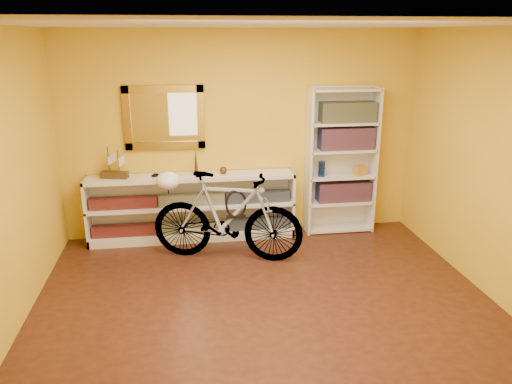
{
  "coord_description": "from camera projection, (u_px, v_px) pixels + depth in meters",
  "views": [
    {
      "loc": [
        -0.72,
        -4.21,
        2.53
      ],
      "look_at": [
        0.0,
        0.7,
        0.95
      ],
      "focal_mm": 35.01,
      "sensor_mm": 36.0,
      "label": 1
    }
  ],
  "objects": [
    {
      "name": "bookcase",
      "position": [
        341.0,
        161.0,
        6.46
      ],
      "size": [
        0.9,
        0.3,
        1.9
      ],
      "primitive_type": null,
      "color": "silver",
      "rests_on": "floor"
    },
    {
      "name": "right_wall",
      "position": [
        500.0,
        169.0,
        4.75
      ],
      "size": [
        0.01,
        4.0,
        2.6
      ],
      "primitive_type": "cube",
      "color": "gold",
      "rests_on": "ground"
    },
    {
      "name": "travel_mug",
      "position": [
        322.0,
        169.0,
        6.43
      ],
      "size": [
        0.09,
        0.09,
        0.2
      ],
      "primitive_type": "cylinder",
      "color": "navy",
      "rests_on": "bookcase"
    },
    {
      "name": "wall_socket",
      "position": [
        308.0,
        210.0,
        6.76
      ],
      "size": [
        0.09,
        0.02,
        0.09
      ],
      "primitive_type": "cube",
      "color": "silver",
      "rests_on": "back_wall"
    },
    {
      "name": "bronze_ornament",
      "position": [
        196.0,
        162.0,
        6.16
      ],
      "size": [
        0.06,
        0.06,
        0.34
      ],
      "primitive_type": "cone",
      "color": "#4F2D1B",
      "rests_on": "console_unit"
    },
    {
      "name": "book_row_b",
      "position": [
        346.0,
        138.0,
        6.38
      ],
      "size": [
        0.7,
        0.22,
        0.28
      ],
      "primitive_type": "cube",
      "color": "maroon",
      "rests_on": "bookcase"
    },
    {
      "name": "gilt_mirror",
      "position": [
        164.0,
        118.0,
        6.09
      ],
      "size": [
        0.98,
        0.06,
        0.78
      ],
      "primitive_type": "cube",
      "color": "olive",
      "rests_on": "back_wall"
    },
    {
      "name": "floor",
      "position": [
        266.0,
        307.0,
        4.84
      ],
      "size": [
        4.5,
        4.0,
        0.01
      ],
      "primitive_type": "cube",
      "color": "#32160E",
      "rests_on": "ground"
    },
    {
      "name": "toy_car",
      "position": [
        157.0,
        176.0,
        6.15
      ],
      "size": [
        0.0,
        0.0,
        0.0
      ],
      "primitive_type": "imported",
      "rotation": [
        0.0,
        0.0,
        1.93
      ],
      "color": "black",
      "rests_on": "console_unit"
    },
    {
      "name": "decorative_orb",
      "position": [
        223.0,
        170.0,
        6.24
      ],
      "size": [
        0.09,
        0.09,
        0.09
      ],
      "primitive_type": "sphere",
      "color": "#4F2D1B",
      "rests_on": "console_unit"
    },
    {
      "name": "cd_row_upper",
      "position": [
        192.0,
        200.0,
        6.28
      ],
      "size": [
        2.5,
        0.13,
        0.14
      ],
      "primitive_type": "cube",
      "color": "navy",
      "rests_on": "console_unit"
    },
    {
      "name": "model_ship",
      "position": [
        114.0,
        163.0,
        6.02
      ],
      "size": [
        0.35,
        0.2,
        0.39
      ],
      "primitive_type": null,
      "rotation": [
        0.0,
        0.0,
        -0.25
      ],
      "color": "#392610",
      "rests_on": "console_unit"
    },
    {
      "name": "book_row_a",
      "position": [
        343.0,
        191.0,
        6.59
      ],
      "size": [
        0.7,
        0.22,
        0.26
      ],
      "primitive_type": "cube",
      "color": "maroon",
      "rests_on": "bookcase"
    },
    {
      "name": "book_row_c",
      "position": [
        348.0,
        112.0,
        6.28
      ],
      "size": [
        0.7,
        0.22,
        0.25
      ],
      "primitive_type": "cube",
      "color": "#16474E",
      "rests_on": "bookcase"
    },
    {
      "name": "bicycle",
      "position": [
        227.0,
        216.0,
        5.73
      ],
      "size": [
        0.95,
        1.85,
        1.05
      ],
      "primitive_type": "imported",
      "rotation": [
        0.0,
        0.0,
        1.29
      ],
      "color": "silver",
      "rests_on": "floor"
    },
    {
      "name": "red_tin",
      "position": [
        328.0,
        115.0,
        6.28
      ],
      "size": [
        0.15,
        0.15,
        0.17
      ],
      "primitive_type": "cube",
      "rotation": [
        0.0,
        0.0,
        -0.17
      ],
      "color": "maroon",
      "rests_on": "bookcase"
    },
    {
      "name": "helmet",
      "position": [
        168.0,
        181.0,
        5.7
      ],
      "size": [
        0.27,
        0.26,
        0.21
      ],
      "primitive_type": "ellipsoid",
      "color": "white",
      "rests_on": "bicycle"
    },
    {
      "name": "cd_row_lower",
      "position": [
        193.0,
        227.0,
        6.39
      ],
      "size": [
        2.5,
        0.13,
        0.14
      ],
      "primitive_type": "cube",
      "color": "black",
      "rests_on": "console_unit"
    },
    {
      "name": "yellow_bag",
      "position": [
        360.0,
        171.0,
        6.5
      ],
      "size": [
        0.19,
        0.16,
        0.12
      ],
      "primitive_type": "cube",
      "rotation": [
        0.0,
        0.0,
        0.38
      ],
      "color": "#BF8D21",
      "rests_on": "bookcase"
    },
    {
      "name": "console_unit",
      "position": [
        192.0,
        207.0,
        6.33
      ],
      "size": [
        2.6,
        0.35,
        0.85
      ],
      "primitive_type": null,
      "color": "silver",
      "rests_on": "floor"
    },
    {
      "name": "ceiling",
      "position": [
        268.0,
        24.0,
        4.05
      ],
      "size": [
        4.5,
        4.0,
        0.01
      ],
      "primitive_type": "cube",
      "color": "silver",
      "rests_on": "ground"
    },
    {
      "name": "back_wall",
      "position": [
        241.0,
        135.0,
        6.34
      ],
      "size": [
        4.5,
        0.01,
        2.6
      ],
      "primitive_type": "cube",
      "color": "gold",
      "rests_on": "ground"
    },
    {
      "name": "u_lock",
      "position": [
        236.0,
        204.0,
        5.66
      ],
      "size": [
        0.25,
        0.03,
        0.25
      ],
      "primitive_type": "torus",
      "rotation": [
        1.57,
        0.0,
        0.0
      ],
      "color": "black",
      "rests_on": "bicycle"
    }
  ]
}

